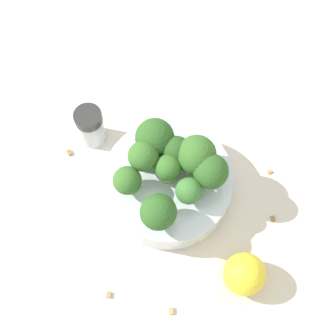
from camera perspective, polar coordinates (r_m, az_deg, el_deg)
name	(u,v)px	position (r m, az deg, el deg)	size (l,w,h in m)	color
ground_plane	(168,189)	(0.66, 0.00, -2.64)	(3.00, 3.00, 0.00)	beige
bowl	(168,184)	(0.64, 0.00, -1.93)	(0.17, 0.17, 0.04)	silver
broccoli_floret_0	(151,140)	(0.60, -2.03, 3.48)	(0.05, 0.05, 0.06)	#84AD66
broccoli_floret_1	(189,191)	(0.58, 2.55, -2.85)	(0.03, 0.03, 0.05)	#7A9E5B
broccoli_floret_2	(158,212)	(0.57, -1.17, -5.43)	(0.05, 0.05, 0.06)	#7A9E5B
broccoli_floret_3	(196,154)	(0.59, 3.38, 1.74)	(0.05, 0.05, 0.06)	#8EB770
broccoli_floret_4	(176,151)	(0.59, 1.03, 2.09)	(0.04, 0.04, 0.05)	#8EB770
broccoli_floret_5	(127,181)	(0.59, -4.97, -1.58)	(0.04, 0.04, 0.05)	#84AD66
broccoli_floret_6	(166,167)	(0.59, -0.20, 0.12)	(0.03, 0.03, 0.05)	#7A9E5B
broccoli_floret_7	(211,172)	(0.58, 5.22, -0.45)	(0.05, 0.05, 0.06)	#7A9E5B
broccoli_floret_8	(143,157)	(0.59, -3.01, 1.39)	(0.04, 0.04, 0.06)	#8EB770
pepper_shaker	(91,126)	(0.67, -9.38, 5.02)	(0.04, 0.04, 0.07)	#B2B7BC
lemon_wedge	(244,274)	(0.61, 9.30, -12.65)	(0.05, 0.05, 0.05)	yellow
almond_crumb_0	(270,171)	(0.68, 12.31, -0.42)	(0.01, 0.00, 0.01)	#AD7F4C
almond_crumb_1	(109,295)	(0.62, -7.25, -15.06)	(0.01, 0.01, 0.01)	#AD7F4C
almond_crumb_2	(171,311)	(0.62, 0.37, -17.00)	(0.01, 0.01, 0.01)	tan
almond_crumb_3	(273,218)	(0.66, 12.72, -5.99)	(0.01, 0.01, 0.01)	olive
almond_crumb_4	(69,152)	(0.69, -11.97, 1.93)	(0.01, 0.01, 0.01)	olive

